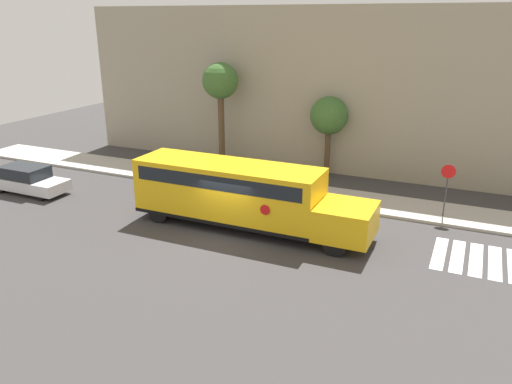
{
  "coord_description": "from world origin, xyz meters",
  "views": [
    {
      "loc": [
        9.55,
        -18.12,
        9.23
      ],
      "look_at": [
        0.67,
        1.57,
        1.64
      ],
      "focal_mm": 35.0,
      "sensor_mm": 36.0,
      "label": 1
    }
  ],
  "objects_px": {
    "stop_sign": "(447,184)",
    "school_bus": "(239,192)",
    "tree_far_sidewalk": "(329,117)",
    "tree_near_sidewalk": "(220,84)",
    "parked_car": "(28,180)"
  },
  "relations": [
    {
      "from": "stop_sign",
      "to": "tree_near_sidewalk",
      "type": "distance_m",
      "value": 14.88
    },
    {
      "from": "school_bus",
      "to": "parked_car",
      "type": "height_order",
      "value": "school_bus"
    },
    {
      "from": "parked_car",
      "to": "tree_far_sidewalk",
      "type": "height_order",
      "value": "tree_far_sidewalk"
    },
    {
      "from": "stop_sign",
      "to": "school_bus",
      "type": "bearing_deg",
      "value": -150.17
    },
    {
      "from": "stop_sign",
      "to": "tree_near_sidewalk",
      "type": "xyz_separation_m",
      "value": [
        -13.98,
        3.65,
        3.54
      ]
    },
    {
      "from": "stop_sign",
      "to": "tree_far_sidewalk",
      "type": "xyz_separation_m",
      "value": [
        -7.19,
        4.52,
        1.87
      ]
    },
    {
      "from": "stop_sign",
      "to": "tree_far_sidewalk",
      "type": "relative_size",
      "value": 0.56
    },
    {
      "from": "parked_car",
      "to": "tree_near_sidewalk",
      "type": "bearing_deg",
      "value": 50.7
    },
    {
      "from": "school_bus",
      "to": "stop_sign",
      "type": "xyz_separation_m",
      "value": [
        8.53,
        4.89,
        0.08
      ]
    },
    {
      "from": "stop_sign",
      "to": "tree_near_sidewalk",
      "type": "height_order",
      "value": "tree_near_sidewalk"
    },
    {
      "from": "parked_car",
      "to": "stop_sign",
      "type": "bearing_deg",
      "value": 14.09
    },
    {
      "from": "school_bus",
      "to": "tree_near_sidewalk",
      "type": "height_order",
      "value": "tree_near_sidewalk"
    },
    {
      "from": "school_bus",
      "to": "stop_sign",
      "type": "height_order",
      "value": "school_bus"
    },
    {
      "from": "school_bus",
      "to": "tree_near_sidewalk",
      "type": "relative_size",
      "value": 1.67
    },
    {
      "from": "stop_sign",
      "to": "parked_car",
      "type": "bearing_deg",
      "value": -165.91
    }
  ]
}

